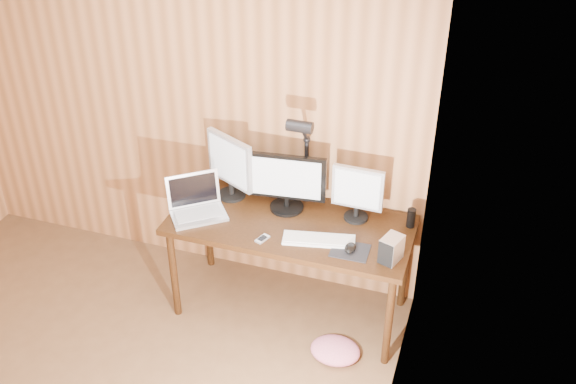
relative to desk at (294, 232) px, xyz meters
The scene contains 13 objects.
desk is the anchor object (origin of this frame).
monitor_center 0.35m from the desk, 133.46° to the left, with size 0.52×0.23×0.41m.
monitor_left 0.62m from the desk, 167.40° to the left, with size 0.38×0.22×0.46m.
monitor_right 0.52m from the desk, 15.39° to the left, with size 0.34×0.16×0.38m.
laptop 0.68m from the desk, 166.84° to the right, with size 0.45×0.43×0.25m.
keyboard 0.34m from the desk, 41.63° to the right, with size 0.47×0.23×0.02m.
mousepad 0.52m from the desk, 28.75° to the right, with size 0.23×0.19×0.00m, color black.
mouse 0.53m from the desk, 28.75° to the right, with size 0.07×0.11×0.04m, color black.
hard_drive 0.77m from the desk, 20.04° to the right, with size 0.14×0.17×0.16m.
phone 0.35m from the desk, 110.11° to the right, with size 0.08×0.11×0.01m.
speaker 0.79m from the desk, ahead, with size 0.06×0.06×0.13m, color black.
desk_lamp 0.59m from the desk, 84.93° to the left, with size 0.17×0.24×0.72m.
fabric_pile 0.83m from the desk, 44.74° to the right, with size 0.33×0.27×0.10m, color #CD637C, non-canonical shape.
Camera 1 is at (2.03, -1.79, 3.31)m, focal length 42.00 mm.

